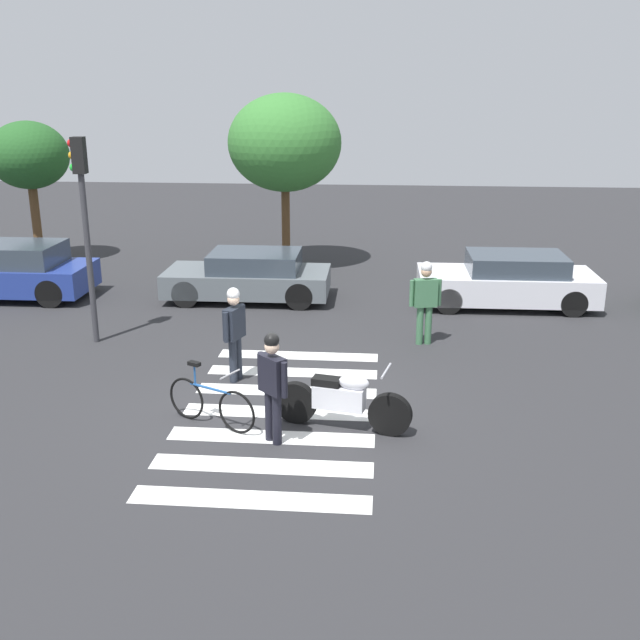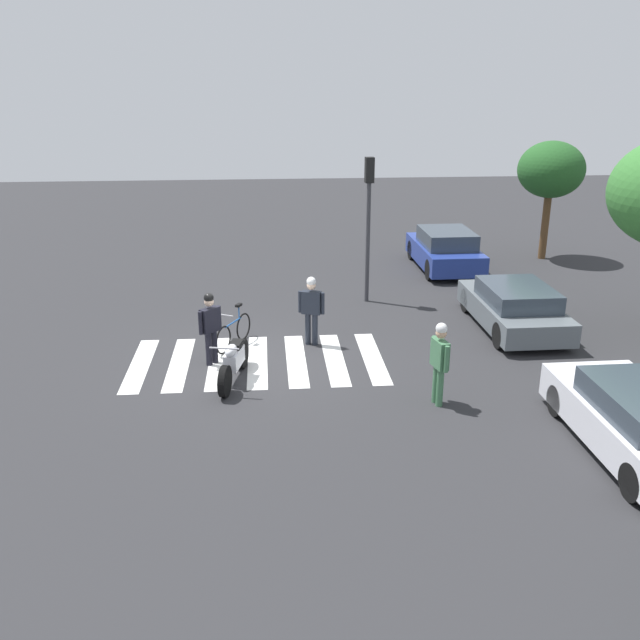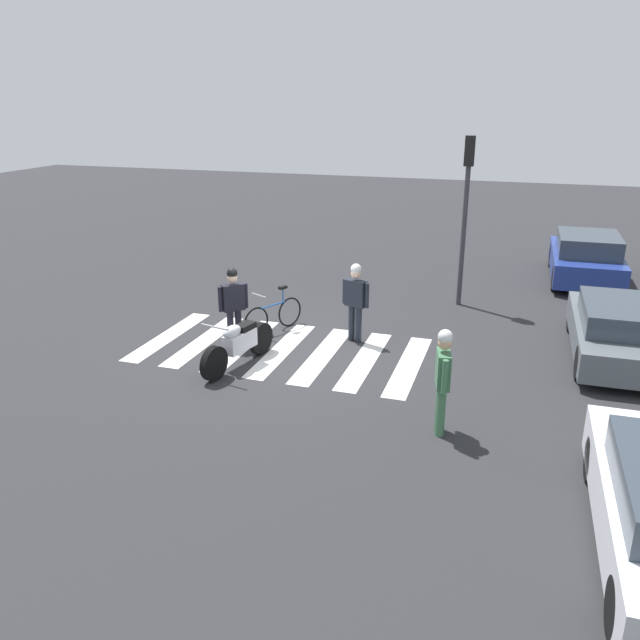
{
  "view_description": "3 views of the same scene",
  "coord_description": "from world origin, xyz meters",
  "px_view_note": "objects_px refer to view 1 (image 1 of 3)",
  "views": [
    {
      "loc": [
        1.62,
        -11.0,
        5.06
      ],
      "look_at": [
        0.52,
        1.62,
        1.09
      ],
      "focal_mm": 41.63,
      "sensor_mm": 36.0,
      "label": 1
    },
    {
      "loc": [
        14.81,
        0.25,
        6.28
      ],
      "look_at": [
        0.83,
        1.39,
        1.28
      ],
      "focal_mm": 38.54,
      "sensor_mm": 36.0,
      "label": 2
    },
    {
      "loc": [
        11.68,
        4.6,
        5.08
      ],
      "look_at": [
        0.73,
        1.08,
        1.03
      ],
      "focal_mm": 36.04,
      "sensor_mm": 36.0,
      "label": 3
    }
  ],
  "objects_px": {
    "police_motorcycle": "(342,400)",
    "pedestrian_bystander": "(425,297)",
    "officer_by_motorcycle": "(234,328)",
    "car_white_van": "(508,281)",
    "traffic_light_pole": "(83,208)",
    "leaning_bicycle": "(211,403)",
    "car_blue_hatchback": "(12,272)",
    "car_grey_coupe": "(249,276)",
    "officer_on_foot": "(273,381)"
  },
  "relations": [
    {
      "from": "police_motorcycle",
      "to": "pedestrian_bystander",
      "type": "relative_size",
      "value": 1.24
    },
    {
      "from": "officer_by_motorcycle",
      "to": "car_white_van",
      "type": "height_order",
      "value": "officer_by_motorcycle"
    },
    {
      "from": "police_motorcycle",
      "to": "car_white_van",
      "type": "distance_m",
      "value": 8.03
    },
    {
      "from": "traffic_light_pole",
      "to": "officer_by_motorcycle",
      "type": "bearing_deg",
      "value": -29.12
    },
    {
      "from": "leaning_bicycle",
      "to": "traffic_light_pole",
      "type": "bearing_deg",
      "value": 131.41
    },
    {
      "from": "car_blue_hatchback",
      "to": "car_grey_coupe",
      "type": "xyz_separation_m",
      "value": [
        5.97,
        0.31,
        -0.07
      ]
    },
    {
      "from": "officer_by_motorcycle",
      "to": "car_blue_hatchback",
      "type": "height_order",
      "value": "officer_by_motorcycle"
    },
    {
      "from": "car_grey_coupe",
      "to": "traffic_light_pole",
      "type": "distance_m",
      "value": 4.9
    },
    {
      "from": "police_motorcycle",
      "to": "officer_by_motorcycle",
      "type": "distance_m",
      "value": 2.77
    },
    {
      "from": "officer_on_foot",
      "to": "car_grey_coupe",
      "type": "xyz_separation_m",
      "value": [
        -1.73,
        7.72,
        -0.39
      ]
    },
    {
      "from": "officer_on_foot",
      "to": "pedestrian_bystander",
      "type": "relative_size",
      "value": 0.98
    },
    {
      "from": "leaning_bicycle",
      "to": "traffic_light_pole",
      "type": "xyz_separation_m",
      "value": [
        -3.32,
        3.76,
        2.42
      ]
    },
    {
      "from": "leaning_bicycle",
      "to": "pedestrian_bystander",
      "type": "xyz_separation_m",
      "value": [
        3.5,
        4.21,
        0.62
      ]
    },
    {
      "from": "police_motorcycle",
      "to": "officer_on_foot",
      "type": "xyz_separation_m",
      "value": [
        -0.99,
        -0.55,
        0.51
      ]
    },
    {
      "from": "car_white_van",
      "to": "traffic_light_pole",
      "type": "xyz_separation_m",
      "value": [
        -8.96,
        -3.49,
        2.18
      ]
    },
    {
      "from": "officer_by_motorcycle",
      "to": "traffic_light_pole",
      "type": "relative_size",
      "value": 0.42
    },
    {
      "from": "car_grey_coupe",
      "to": "car_white_van",
      "type": "distance_m",
      "value": 6.32
    },
    {
      "from": "leaning_bicycle",
      "to": "car_grey_coupe",
      "type": "height_order",
      "value": "car_grey_coupe"
    },
    {
      "from": "officer_on_foot",
      "to": "traffic_light_pole",
      "type": "distance_m",
      "value": 6.35
    },
    {
      "from": "car_blue_hatchback",
      "to": "car_grey_coupe",
      "type": "bearing_deg",
      "value": 2.94
    },
    {
      "from": "leaning_bicycle",
      "to": "officer_by_motorcycle",
      "type": "height_order",
      "value": "officer_by_motorcycle"
    },
    {
      "from": "car_grey_coupe",
      "to": "car_blue_hatchback",
      "type": "bearing_deg",
      "value": -177.06
    },
    {
      "from": "officer_on_foot",
      "to": "traffic_light_pole",
      "type": "xyz_separation_m",
      "value": [
        -4.37,
        4.23,
        1.82
      ]
    },
    {
      "from": "police_motorcycle",
      "to": "pedestrian_bystander",
      "type": "distance_m",
      "value": 4.41
    },
    {
      "from": "leaning_bicycle",
      "to": "car_grey_coupe",
      "type": "bearing_deg",
      "value": 95.34
    },
    {
      "from": "pedestrian_bystander",
      "to": "police_motorcycle",
      "type": "bearing_deg",
      "value": -109.39
    },
    {
      "from": "leaning_bicycle",
      "to": "traffic_light_pole",
      "type": "height_order",
      "value": "traffic_light_pole"
    },
    {
      "from": "police_motorcycle",
      "to": "officer_by_motorcycle",
      "type": "xyz_separation_m",
      "value": [
        -2.02,
        1.82,
        0.53
      ]
    },
    {
      "from": "car_blue_hatchback",
      "to": "car_grey_coupe",
      "type": "distance_m",
      "value": 5.98
    },
    {
      "from": "officer_by_motorcycle",
      "to": "traffic_light_pole",
      "type": "distance_m",
      "value": 4.23
    },
    {
      "from": "leaning_bicycle",
      "to": "officer_by_motorcycle",
      "type": "relative_size",
      "value": 0.88
    },
    {
      "from": "car_blue_hatchback",
      "to": "traffic_light_pole",
      "type": "xyz_separation_m",
      "value": [
        3.33,
        -3.19,
        2.14
      ]
    },
    {
      "from": "police_motorcycle",
      "to": "leaning_bicycle",
      "type": "relative_size",
      "value": 1.41
    },
    {
      "from": "police_motorcycle",
      "to": "car_blue_hatchback",
      "type": "bearing_deg",
      "value": 141.66
    },
    {
      "from": "officer_on_foot",
      "to": "traffic_light_pole",
      "type": "height_order",
      "value": "traffic_light_pole"
    },
    {
      "from": "leaning_bicycle",
      "to": "pedestrian_bystander",
      "type": "bearing_deg",
      "value": 50.29
    },
    {
      "from": "officer_on_foot",
      "to": "police_motorcycle",
      "type": "bearing_deg",
      "value": 28.94
    },
    {
      "from": "police_motorcycle",
      "to": "leaning_bicycle",
      "type": "height_order",
      "value": "police_motorcycle"
    },
    {
      "from": "police_motorcycle",
      "to": "officer_by_motorcycle",
      "type": "height_order",
      "value": "officer_by_motorcycle"
    },
    {
      "from": "leaning_bicycle",
      "to": "car_blue_hatchback",
      "type": "bearing_deg",
      "value": 133.73
    },
    {
      "from": "officer_by_motorcycle",
      "to": "car_blue_hatchback",
      "type": "bearing_deg",
      "value": 142.88
    },
    {
      "from": "officer_on_foot",
      "to": "car_white_van",
      "type": "bearing_deg",
      "value": 59.26
    },
    {
      "from": "police_motorcycle",
      "to": "leaning_bicycle",
      "type": "distance_m",
      "value": 2.04
    },
    {
      "from": "police_motorcycle",
      "to": "traffic_light_pole",
      "type": "relative_size",
      "value": 0.52
    },
    {
      "from": "officer_by_motorcycle",
      "to": "car_white_van",
      "type": "xyz_separation_m",
      "value": [
        5.63,
        5.35,
        -0.38
      ]
    },
    {
      "from": "pedestrian_bystander",
      "to": "car_blue_hatchback",
      "type": "relative_size",
      "value": 0.44
    },
    {
      "from": "leaning_bicycle",
      "to": "car_blue_hatchback",
      "type": "xyz_separation_m",
      "value": [
        -6.65,
        6.95,
        0.28
      ]
    },
    {
      "from": "car_white_van",
      "to": "car_grey_coupe",
      "type": "bearing_deg",
      "value": 179.97
    },
    {
      "from": "officer_on_foot",
      "to": "traffic_light_pole",
      "type": "bearing_deg",
      "value": 135.95
    },
    {
      "from": "officer_on_foot",
      "to": "car_grey_coupe",
      "type": "bearing_deg",
      "value": 102.65
    }
  ]
}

